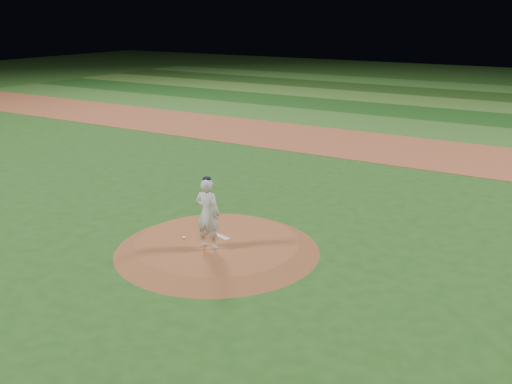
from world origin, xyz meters
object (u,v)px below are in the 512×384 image
(pitching_rubber, at_px, (221,237))
(pitcher_on_mound, at_px, (208,213))
(rosin_bag, at_px, (184,237))
(pitchers_mound, at_px, (217,246))

(pitching_rubber, height_order, pitcher_on_mound, pitcher_on_mound)
(pitching_rubber, xyz_separation_m, rosin_bag, (-0.81, -0.60, 0.01))
(pitchers_mound, xyz_separation_m, pitching_rubber, (-0.09, 0.30, 0.14))
(pitching_rubber, xyz_separation_m, pitcher_on_mound, (0.13, -0.75, 0.94))
(rosin_bag, bearing_deg, pitching_rubber, 36.66)
(pitchers_mound, bearing_deg, pitching_rubber, 106.74)
(pitchers_mound, distance_m, rosin_bag, 0.96)
(rosin_bag, distance_m, pitcher_on_mound, 1.32)
(rosin_bag, relative_size, pitcher_on_mound, 0.05)
(rosin_bag, xyz_separation_m, pitcher_on_mound, (0.94, -0.15, 0.92))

